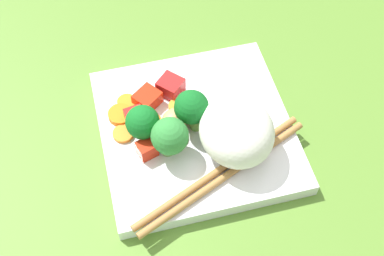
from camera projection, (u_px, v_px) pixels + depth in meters
ground_plane at (196, 139)px, 65.62cm from camera, size 110.00×110.00×2.00cm
square_plate at (196, 130)px, 64.00cm from camera, size 23.71×23.71×1.92cm
rice_mound at (237, 131)px, 58.60cm from camera, size 9.44×10.22×6.92cm
broccoli_floret_0 at (192, 109)px, 59.91cm from camera, size 4.16×4.16×6.25cm
broccoli_floret_1 at (142, 120)px, 59.80cm from camera, size 4.10×4.10×5.39cm
broccoli_floret_2 at (170, 137)px, 58.17cm from camera, size 4.42×4.42×5.86cm
carrot_slice_0 at (175, 136)px, 61.92cm from camera, size 3.88×3.88×0.75cm
carrot_slice_1 at (153, 121)px, 63.31cm from camera, size 2.95×2.95×0.45cm
carrot_slice_2 at (176, 107)px, 64.44cm from camera, size 2.81×2.81×0.70cm
carrot_slice_3 at (127, 102)px, 64.93cm from camera, size 3.32×3.32×0.53cm
carrot_slice_4 at (123, 134)px, 62.25cm from camera, size 2.96×2.96×0.50cm
carrot_slice_5 at (120, 115)px, 63.69cm from camera, size 4.36×4.36×0.77cm
pepper_chunk_0 at (147, 99)px, 64.43cm from camera, size 4.04×3.98×1.83cm
pepper_chunk_1 at (147, 149)px, 60.08cm from camera, size 2.65×2.47×2.12cm
pepper_chunk_2 at (134, 117)px, 62.61cm from camera, size 2.44×2.00×2.25cm
pepper_chunk_4 at (171, 87)px, 65.32cm from camera, size 3.96×3.96×2.18cm
chicken_piece_0 at (192, 105)px, 63.62cm from camera, size 3.35×3.20×2.21cm
chicken_piece_3 at (175, 119)px, 62.54cm from camera, size 4.28×3.95×2.09cm
chopstick_pair at (222, 174)px, 58.94cm from camera, size 22.97×10.85×0.84cm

